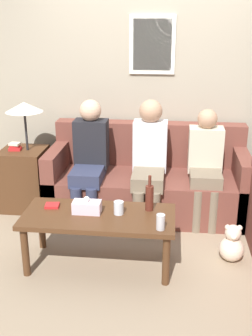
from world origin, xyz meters
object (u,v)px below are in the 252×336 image
(drinking_glass, at_px, (119,208))
(teddy_bear, at_px, (232,245))
(couch_main, at_px, (148,182))
(wine_bottle, at_px, (149,197))
(person_left, at_px, (89,155))
(person_middle, at_px, (149,157))
(person_right, at_px, (206,162))
(coffee_table, at_px, (99,221))

(drinking_glass, height_order, teddy_bear, drinking_glass)
(couch_main, distance_m, wine_bottle, 1.02)
(wine_bottle, relative_size, person_left, 0.25)
(wine_bottle, xyz_separation_m, person_middle, (-0.05, 0.80, 0.08))
(drinking_glass, bearing_deg, person_middle, 78.00)
(drinking_glass, bearing_deg, person_right, 51.46)
(coffee_table, relative_size, teddy_bear, 3.70)
(coffee_table, height_order, wine_bottle, wine_bottle)
(person_left, bearing_deg, couch_main, 16.65)
(coffee_table, xyz_separation_m, person_middle, (0.35, 0.94, 0.26))
(couch_main, bearing_deg, wine_bottle, -85.78)
(couch_main, relative_size, drinking_glass, 18.88)
(teddy_bear, bearing_deg, coffee_table, -170.49)
(person_right, bearing_deg, person_left, -178.47)
(coffee_table, relative_size, person_middle, 1.02)
(teddy_bear, bearing_deg, couch_main, 130.05)
(coffee_table, bearing_deg, teddy_bear, 9.51)
(couch_main, height_order, person_middle, person_middle)
(person_right, height_order, teddy_bear, person_right)
(couch_main, height_order, person_right, person_right)
(coffee_table, bearing_deg, person_right, 46.84)
(wine_bottle, height_order, person_right, person_right)
(wine_bottle, xyz_separation_m, teddy_bear, (0.71, 0.05, -0.44))
(coffee_table, distance_m, drinking_glass, 0.20)
(wine_bottle, distance_m, drinking_glass, 0.27)
(couch_main, xyz_separation_m, person_middle, (0.02, -0.18, 0.35))
(couch_main, bearing_deg, coffee_table, -106.54)
(person_middle, bearing_deg, couch_main, 96.98)
(drinking_glass, relative_size, person_middle, 0.09)
(person_left, height_order, person_middle, person_middle)
(drinking_glass, bearing_deg, person_left, 114.47)
(couch_main, relative_size, teddy_bear, 6.08)
(coffee_table, distance_m, person_right, 1.35)
(person_left, relative_size, person_right, 1.07)
(couch_main, height_order, teddy_bear, couch_main)
(wine_bottle, height_order, person_left, person_left)
(couch_main, relative_size, person_middle, 1.69)
(person_right, bearing_deg, drinking_glass, -128.54)
(drinking_glass, relative_size, teddy_bear, 0.32)
(drinking_glass, height_order, person_right, person_right)
(person_left, bearing_deg, person_middle, -0.75)
(person_middle, bearing_deg, teddy_bear, -44.54)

